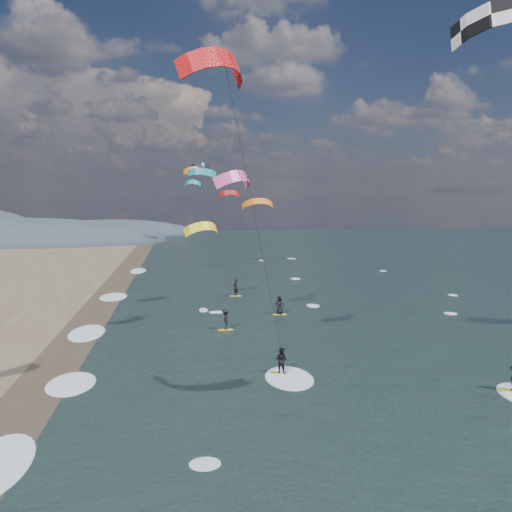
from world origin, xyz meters
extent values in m
cube|color=#382D23|center=(-12.00, 10.00, 0.00)|extent=(3.00, 240.00, 0.00)
ellipsoid|color=#3D4756|center=(-40.00, 100.00, 0.00)|extent=(64.00, 24.00, 10.00)
ellipsoid|color=#3D4756|center=(-22.00, 120.00, 0.00)|extent=(40.00, 18.00, 7.00)
cube|color=yellow|center=(0.83, 15.35, 0.03)|extent=(1.13, 0.35, 0.05)
imported|color=black|center=(0.83, 15.35, 0.77)|extent=(0.88, 0.85, 1.43)
ellipsoid|color=white|center=(1.13, 14.55, 0.00)|extent=(2.60, 4.20, 0.12)
cylinder|color=black|center=(-0.92, 12.35, 8.45)|extent=(0.02, 0.02, 15.90)
cube|color=yellow|center=(-1.59, 25.70, 0.03)|extent=(1.10, 0.35, 0.05)
imported|color=black|center=(-1.59, 25.70, 0.80)|extent=(0.61, 1.00, 1.51)
cube|color=yellow|center=(3.18, 30.36, 0.03)|extent=(1.10, 0.35, 0.05)
imported|color=black|center=(3.18, 30.36, 0.81)|extent=(0.86, 0.70, 1.52)
cube|color=yellow|center=(0.32, 39.07, 0.03)|extent=(1.10, 0.35, 0.05)
imported|color=black|center=(0.32, 39.07, 0.88)|extent=(0.68, 0.72, 1.66)
ellipsoid|color=white|center=(-10.80, 6.00, 0.00)|extent=(2.40, 5.40, 0.11)
ellipsoid|color=white|center=(-10.80, 15.00, 0.00)|extent=(2.40, 5.40, 0.11)
ellipsoid|color=white|center=(-10.80, 26.00, 0.00)|extent=(2.40, 5.40, 0.11)
ellipsoid|color=white|center=(-10.80, 40.00, 0.00)|extent=(2.40, 5.40, 0.11)
ellipsoid|color=white|center=(-10.80, 58.00, 0.00)|extent=(2.40, 5.40, 0.11)
camera|label=1|loc=(-4.29, -15.03, 10.12)|focal=40.00mm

